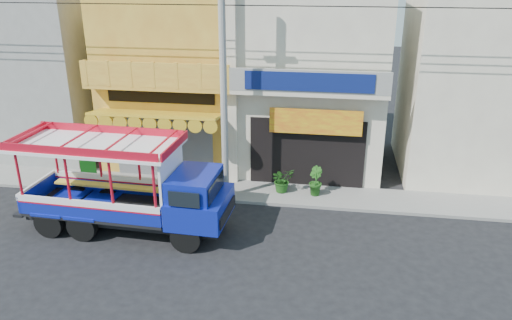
{
  "coord_description": "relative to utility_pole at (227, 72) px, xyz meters",
  "views": [
    {
      "loc": [
        2.91,
        -13.95,
        8.56
      ],
      "look_at": [
        0.31,
        2.5,
        2.04
      ],
      "focal_mm": 35.0,
      "sensor_mm": 36.0,
      "label": 1
    }
  ],
  "objects": [
    {
      "name": "green_sign",
      "position": [
        -6.07,
        0.5,
        -4.51
      ],
      "size": [
        0.63,
        0.42,
        0.97
      ],
      "color": "black",
      "rests_on": "sidewalk"
    },
    {
      "name": "potted_plant_a",
      "position": [
        1.96,
        0.82,
        -4.41
      ],
      "size": [
        1.18,
        1.15,
        1.0
      ],
      "primitive_type": "imported",
      "rotation": [
        0.0,
        0.0,
        0.61
      ],
      "color": "#1C4D16",
      "rests_on": "sidewalk"
    },
    {
      "name": "utility_pole",
      "position": [
        0.0,
        0.0,
        0.0
      ],
      "size": [
        28.0,
        0.26,
        9.0
      ],
      "color": "gray",
      "rests_on": "ground"
    },
    {
      "name": "potted_plant_b",
      "position": [
        3.25,
        0.75,
        -4.34
      ],
      "size": [
        0.71,
        0.77,
        1.14
      ],
      "primitive_type": "imported",
      "rotation": [
        0.0,
        0.0,
        1.97
      ],
      "color": "#1C4D16",
      "rests_on": "sidewalk"
    },
    {
      "name": "shophouse_left",
      "position": [
        -3.15,
        4.66,
        -0.92
      ],
      "size": [
        6.0,
        7.5,
        8.24
      ],
      "color": "#C7872C",
      "rests_on": "ground"
    },
    {
      "name": "songthaew_truck",
      "position": [
        -2.46,
        -2.91,
        -3.41
      ],
      "size": [
        7.3,
        2.68,
        3.36
      ],
      "color": "black",
      "rests_on": "ground"
    },
    {
      "name": "party_pilaster",
      "position": [
        -0.15,
        1.55,
        -1.03
      ],
      "size": [
        0.35,
        0.3,
        8.0
      ],
      "primitive_type": "cube",
      "color": "beige",
      "rests_on": "ground"
    },
    {
      "name": "ground",
      "position": [
        0.85,
        -3.3,
        -5.03
      ],
      "size": [
        90.0,
        90.0,
        0.0
      ],
      "primitive_type": "plane",
      "color": "black",
      "rests_on": "ground"
    },
    {
      "name": "sidewalk",
      "position": [
        0.85,
        0.7,
        -4.97
      ],
      "size": [
        30.0,
        2.0,
        0.12
      ],
      "primitive_type": "cube",
      "color": "slate",
      "rests_on": "ground"
    },
    {
      "name": "filler_building_left",
      "position": [
        -10.15,
        4.7,
        -1.23
      ],
      "size": [
        6.0,
        6.0,
        7.6
      ],
      "primitive_type": "cube",
      "color": "gray",
      "rests_on": "ground"
    },
    {
      "name": "shophouse_right",
      "position": [
        2.85,
        4.66,
        -0.93
      ],
      "size": [
        6.0,
        6.75,
        8.24
      ],
      "color": "beige",
      "rests_on": "ground"
    },
    {
      "name": "filler_building_right",
      "position": [
        9.85,
        4.7,
        -1.23
      ],
      "size": [
        6.0,
        6.0,
        7.6
      ],
      "primitive_type": "cube",
      "color": "beige",
      "rests_on": "ground"
    }
  ]
}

